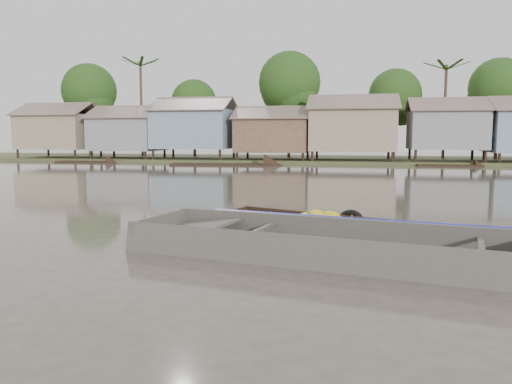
# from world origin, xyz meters

# --- Properties ---
(ground) EXTENTS (120.00, 120.00, 0.00)m
(ground) POSITION_xyz_m (0.00, 0.00, 0.00)
(ground) COLOR #484037
(ground) RESTS_ON ground
(riverbank) EXTENTS (120.00, 12.47, 10.22)m
(riverbank) POSITION_xyz_m (3.03, 31.86, 3.07)
(riverbank) COLOR #384723
(riverbank) RESTS_ON ground
(banana_boat) EXTENTS (5.29, 3.15, 0.75)m
(banana_boat) POSITION_xyz_m (1.99, 0.58, 0.14)
(banana_boat) COLOR black
(banana_boat) RESTS_ON ground
(viewer_boat) EXTENTS (8.89, 3.94, 0.69)m
(viewer_boat) POSITION_xyz_m (2.83, -1.76, 0.08)
(viewer_boat) COLOR #46413B
(viewer_boat) RESTS_ON ground
(distant_boats) EXTENTS (43.48, 3.58, 1.38)m
(distant_boats) POSITION_xyz_m (11.52, 25.23, 0.25)
(distant_boats) COLOR black
(distant_boats) RESTS_ON ground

